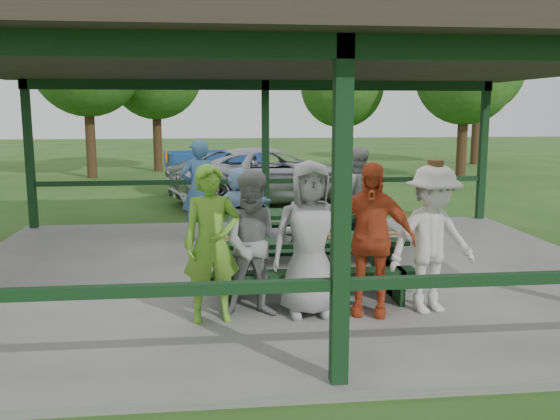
{
  "coord_description": "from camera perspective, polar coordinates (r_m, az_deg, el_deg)",
  "views": [
    {
      "loc": [
        -1.06,
        -8.67,
        2.49
      ],
      "look_at": [
        -0.14,
        -0.3,
        1.07
      ],
      "focal_mm": 38.0,
      "sensor_mm": 36.0,
      "label": 1
    }
  ],
  "objects": [
    {
      "name": "tree_far_left",
      "position": [
        23.11,
        -18.13,
        13.41
      ],
      "size": [
        3.99,
        3.99,
        6.23
      ],
      "color": "#372316",
      "rests_on": "ground"
    },
    {
      "name": "pavilion_structure",
      "position": [
        8.76,
        0.72,
        14.01
      ],
      "size": [
        10.6,
        8.6,
        3.24
      ],
      "color": "black",
      "rests_on": "concrete_slab"
    },
    {
      "name": "spectator_lblue",
      "position": [
        10.39,
        -4.0,
        0.27
      ],
      "size": [
        1.39,
        0.79,
        1.43
      ],
      "primitive_type": "imported",
      "rotation": [
        0.0,
        0.0,
        3.44
      ],
      "color": "#93BEE4",
      "rests_on": "concrete_slab"
    },
    {
      "name": "farm_trailer",
      "position": [
        17.95,
        -6.13,
        3.74
      ],
      "size": [
        3.95,
        2.25,
        1.37
      ],
      "rotation": [
        0.0,
        0.0,
        0.23
      ],
      "color": "navy",
      "rests_on": "ground"
    },
    {
      "name": "pickup_truck",
      "position": [
        16.0,
        -0.98,
        3.34
      ],
      "size": [
        5.88,
        3.91,
        1.5
      ],
      "primitive_type": "imported",
      "rotation": [
        0.0,
        0.0,
        1.86
      ],
      "color": "silver",
      "rests_on": "ground"
    },
    {
      "name": "contestant_red",
      "position": [
        7.01,
        8.61,
        -2.77
      ],
      "size": [
        1.15,
        0.75,
        1.81
      ],
      "primitive_type": "imported",
      "rotation": [
        0.0,
        0.0,
        -0.32
      ],
      "color": "#BF4722",
      "rests_on": "concrete_slab"
    },
    {
      "name": "table_setting",
      "position": [
        7.75,
        2.18,
        -2.39
      ],
      "size": [
        2.45,
        0.45,
        0.1
      ],
      "color": "white",
      "rests_on": "picnic_table_near"
    },
    {
      "name": "contestant_green",
      "position": [
        6.75,
        -6.59,
        -3.26
      ],
      "size": [
        0.71,
        0.52,
        1.8
      ],
      "primitive_type": "imported",
      "rotation": [
        0.0,
        0.0,
        0.15
      ],
      "color": "#65A42C",
      "rests_on": "concrete_slab"
    },
    {
      "name": "tree_far_right",
      "position": [
        29.11,
        18.6,
        12.71
      ],
      "size": [
        4.08,
        4.08,
        6.38
      ],
      "color": "#372316",
      "rests_on": "ground"
    },
    {
      "name": "tree_mid",
      "position": [
        23.46,
        5.99,
        11.74
      ],
      "size": [
        3.21,
        3.21,
        5.02
      ],
      "color": "#372316",
      "rests_on": "ground"
    },
    {
      "name": "ground",
      "position": [
        9.09,
        0.68,
        -6.33
      ],
      "size": [
        90.0,
        90.0,
        0.0
      ],
      "primitive_type": "plane",
      "color": "#264A17",
      "rests_on": "ground"
    },
    {
      "name": "concrete_slab",
      "position": [
        9.07,
        0.68,
        -6.03
      ],
      "size": [
        10.0,
        8.0,
        0.1
      ],
      "primitive_type": "cube",
      "color": "slate",
      "rests_on": "ground"
    },
    {
      "name": "picnic_table_near",
      "position": [
        7.8,
        2.6,
        -4.66
      ],
      "size": [
        2.54,
        1.39,
        0.75
      ],
      "color": "black",
      "rests_on": "concrete_slab"
    },
    {
      "name": "contestant_white_fedora",
      "position": [
        7.23,
        14.44,
        -2.73
      ],
      "size": [
        1.27,
        0.91,
        1.82
      ],
      "rotation": [
        0.0,
        0.0,
        0.24
      ],
      "color": "silver",
      "rests_on": "concrete_slab"
    },
    {
      "name": "spectator_grey",
      "position": [
        10.61,
        7.35,
        1.32
      ],
      "size": [
        0.89,
        0.71,
        1.76
      ],
      "primitive_type": "imported",
      "rotation": [
        0.0,
        0.0,
        3.09
      ],
      "color": "gray",
      "rests_on": "concrete_slab"
    },
    {
      "name": "contestant_grey_mid",
      "position": [
        6.9,
        2.89,
        -2.78
      ],
      "size": [
        0.9,
        0.6,
        1.83
      ],
      "primitive_type": "imported",
      "rotation": [
        0.0,
        0.0,
        0.02
      ],
      "color": "gray",
      "rests_on": "concrete_slab"
    },
    {
      "name": "tree_right",
      "position": [
        22.35,
        17.41,
        12.25
      ],
      "size": [
        3.5,
        3.5,
        5.46
      ],
      "color": "#372316",
      "rests_on": "ground"
    },
    {
      "name": "contestant_grey_left",
      "position": [
        6.85,
        -2.3,
        -3.33
      ],
      "size": [
        0.84,
        0.65,
        1.72
      ],
      "primitive_type": "imported",
      "rotation": [
        0.0,
        0.0,
        -0.0
      ],
      "color": "gray",
      "rests_on": "concrete_slab"
    },
    {
      "name": "picnic_table_far",
      "position": [
        9.77,
        2.28,
        -1.77
      ],
      "size": [
        2.37,
        1.39,
        0.75
      ],
      "color": "black",
      "rests_on": "concrete_slab"
    },
    {
      "name": "tree_left",
      "position": [
        25.0,
        -11.91,
        12.77
      ],
      "size": [
        3.75,
        3.75,
        5.85
      ],
      "color": "#372316",
      "rests_on": "ground"
    },
    {
      "name": "spectator_blue",
      "position": [
        11.06,
        -7.82,
        1.92
      ],
      "size": [
        0.77,
        0.6,
        1.87
      ],
      "primitive_type": "imported",
      "rotation": [
        0.0,
        0.0,
        3.39
      ],
      "color": "#386292",
      "rests_on": "concrete_slab"
    }
  ]
}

